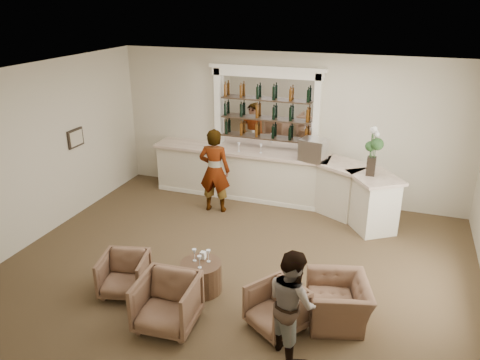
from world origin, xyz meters
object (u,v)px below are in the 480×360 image
Objects in this scene: armchair_right at (277,308)px; espresso_machine at (313,150)px; armchair_center at (167,303)px; cocktail_table at (201,277)px; armchair_far at (338,301)px; armchair_left at (124,274)px; sommelier at (215,171)px; guest at (292,303)px; bar_counter at (274,179)px; flower_vase at (373,148)px.

armchair_right is 1.38× the size of espresso_machine.
armchair_center is at bearing -128.31° from armchair_right.
armchair_far is (2.16, -0.01, 0.06)m from cocktail_table.
armchair_left is at bearing -146.53° from armchair_right.
sommelier is 2.56× the size of armchair_left.
armchair_far is at bearing 64.52° from armchair_right.
armchair_far reaches higher than cocktail_table.
guest is (2.60, -3.73, -0.17)m from sommelier.
cocktail_table is at bearing 79.85° from armchair_center.
armchair_center is (-0.10, -0.95, 0.13)m from cocktail_table.
espresso_machine is (0.87, -0.07, 0.80)m from bar_counter.
armchair_left is (-1.27, -4.16, -0.25)m from bar_counter.
guest is at bearing -18.34° from armchair_right.
cocktail_table is 1.46m from armchair_right.
armchair_right is (1.47, 0.47, -0.05)m from armchair_center.
armchair_right is at bearing -14.17° from armchair_left.
armchair_center is (-1.76, -0.09, -0.37)m from guest.
espresso_machine is at bearing -4.80° from bar_counter.
cocktail_table is 4.12m from flower_vase.
armchair_right is 0.74× the size of flower_vase.
bar_counter is 5.91× the size of armchair_far.
guest reaches higher than armchair_far.
espresso_machine is 1.38m from flower_vase.
armchair_right is 0.75× the size of armchair_far.
guest is at bearing -0.88° from armchair_center.
armchair_far is (2.02, -3.72, -0.26)m from bar_counter.
sommelier is at bearing -142.40° from bar_counter.
sommelier reaches higher than armchair_center.
armchair_center is 4.89m from flower_vase.
sommelier is at bearing -148.33° from espresso_machine.
sommelier reaches higher than armchair_left.
espresso_machine is at bearing -179.44° from armchair_far.
flower_vase is at bearing 55.97° from armchair_center.
flower_vase is at bearing 33.07° from armchair_left.
guest is 2.85× the size of espresso_machine.
cocktail_table is 1.21m from armchair_left.
bar_counter is 4.36m from armchair_left.
bar_counter is 5.84× the size of flower_vase.
armchair_left is (-2.78, 0.40, -0.42)m from guest.
flower_vase reaches higher than sommelier.
bar_counter is at bearing 87.72° from cocktail_table.
flower_vase is at bearing -15.48° from bar_counter.
sommelier is 3.50× the size of espresso_machine.
flower_vase is (2.36, 4.07, 1.31)m from armchair_center.
armchair_left reaches higher than armchair_far.
flower_vase is (0.09, 3.14, 1.38)m from armchair_far.
espresso_machine is (-1.14, 3.65, 1.06)m from armchair_far.
sommelier is (-1.08, -0.84, 0.35)m from bar_counter.
espresso_machine is at bearing -165.30° from sommelier.
cocktail_table is 3.10m from sommelier.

